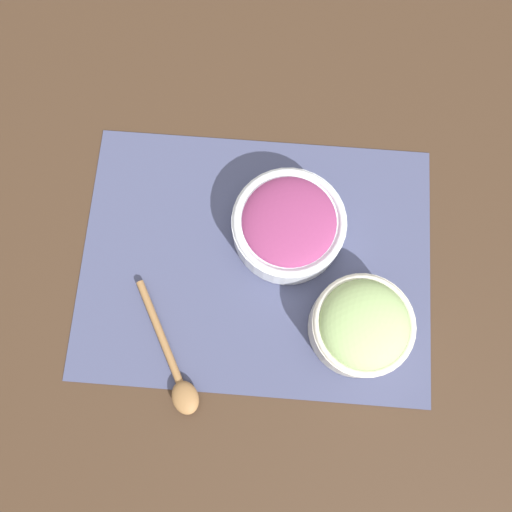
% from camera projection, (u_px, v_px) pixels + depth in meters
% --- Properties ---
extents(ground_plane, '(3.00, 3.00, 0.00)m').
position_uv_depth(ground_plane, '(256.00, 261.00, 0.82)').
color(ground_plane, '#422D1E').
extents(placemat, '(0.57, 0.43, 0.00)m').
position_uv_depth(placemat, '(256.00, 261.00, 0.82)').
color(placemat, '#474C70').
rests_on(placemat, ground_plane).
extents(onion_bowl, '(0.18, 0.18, 0.08)m').
position_uv_depth(onion_bowl, '(289.00, 225.00, 0.79)').
color(onion_bowl, silver).
rests_on(onion_bowl, placemat).
extents(cucumber_bowl, '(0.15, 0.15, 0.09)m').
position_uv_depth(cucumber_bowl, '(362.00, 325.00, 0.75)').
color(cucumber_bowl, silver).
rests_on(cucumber_bowl, placemat).
extents(wooden_spoon, '(0.13, 0.21, 0.02)m').
position_uv_depth(wooden_spoon, '(176.00, 374.00, 0.77)').
color(wooden_spoon, '#9E7042').
rests_on(wooden_spoon, placemat).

